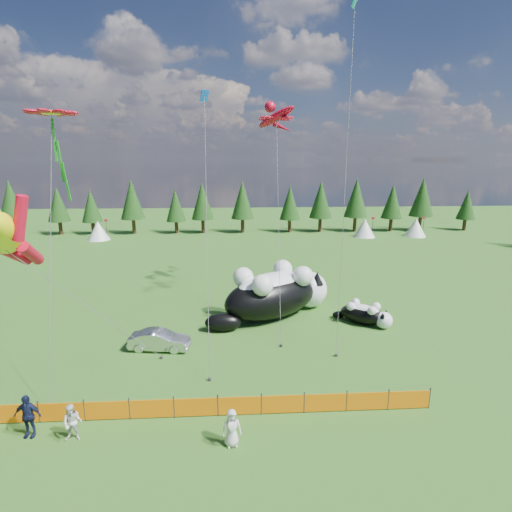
{
  "coord_description": "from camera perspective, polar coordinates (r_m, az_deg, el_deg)",
  "views": [
    {
      "loc": [
        1.79,
        -19.27,
        11.52
      ],
      "look_at": [
        3.17,
        4.0,
        5.91
      ],
      "focal_mm": 28.0,
      "sensor_mm": 36.0,
      "label": 1
    }
  ],
  "objects": [
    {
      "name": "tree_line",
      "position": [
        64.73,
        -4.99,
        6.83
      ],
      "size": [
        90.0,
        4.0,
        8.0
      ],
      "primitive_type": null,
      "color": "black",
      "rests_on": "ground"
    },
    {
      "name": "spectator_b",
      "position": [
        19.65,
        -24.75,
        -20.82
      ],
      "size": [
        0.81,
        0.48,
        1.65
      ],
      "primitive_type": "imported",
      "rotation": [
        0.0,
        0.0,
        -0.0
      ],
      "color": "silver",
      "rests_on": "ground"
    },
    {
      "name": "gecko_kite",
      "position": [
        33.37,
        2.87,
        19.2
      ],
      "size": [
        5.7,
        12.9,
        17.72
      ],
      "color": "red",
      "rests_on": "ground"
    },
    {
      "name": "flower_kite",
      "position": [
        24.7,
        -27.17,
        17.37
      ],
      "size": [
        3.07,
        7.43,
        15.0
      ],
      "color": "red",
      "rests_on": "ground"
    },
    {
      "name": "spectator_e",
      "position": [
        17.85,
        -3.49,
        -23.31
      ],
      "size": [
        0.88,
        0.66,
        1.64
      ],
      "primitive_type": "imported",
      "rotation": [
        0.0,
        0.0,
        0.18
      ],
      "color": "silver",
      "rests_on": "ground"
    },
    {
      "name": "diamond_kite_b",
      "position": [
        30.14,
        13.86,
        30.31
      ],
      "size": [
        2.27,
        7.02,
        22.57
      ],
      "color": "#0C937E",
      "rests_on": "ground"
    },
    {
      "name": "cat_large",
      "position": [
        30.1,
        3.02,
        -5.21
      ],
      "size": [
        9.63,
        7.56,
        3.9
      ],
      "rotation": [
        0.0,
        0.0,
        0.57
      ],
      "color": "black",
      "rests_on": "ground"
    },
    {
      "name": "spectator_c",
      "position": [
        20.63,
        -29.84,
        -19.2
      ],
      "size": [
        1.17,
        0.65,
        1.94
      ],
      "primitive_type": "imported",
      "rotation": [
        0.0,
        0.0,
        -0.06
      ],
      "color": "#141A38",
      "rests_on": "ground"
    },
    {
      "name": "diamond_kite_a",
      "position": [
        26.8,
        -7.34,
        19.96
      ],
      "size": [
        0.93,
        8.11,
        17.15
      ],
      "color": "blue",
      "rests_on": "ground"
    },
    {
      "name": "ground",
      "position": [
        22.52,
        -7.83,
        -17.36
      ],
      "size": [
        160.0,
        160.0,
        0.0
      ],
      "primitive_type": "plane",
      "color": "#183C0B",
      "rests_on": "ground"
    },
    {
      "name": "cat_small",
      "position": [
        30.01,
        15.33,
        -7.97
      ],
      "size": [
        3.78,
        3.28,
        1.61
      ],
      "rotation": [
        0.0,
        0.0,
        -0.66
      ],
      "color": "black",
      "rests_on": "ground"
    },
    {
      "name": "safety_fence",
      "position": [
        19.73,
        -8.56,
        -20.57
      ],
      "size": [
        22.06,
        0.06,
        1.1
      ],
      "color": "#262626",
      "rests_on": "ground"
    },
    {
      "name": "superhero_kite",
      "position": [
        20.01,
        -32.52,
        2.69
      ],
      "size": [
        8.43,
        7.91,
        11.99
      ],
      "color": "yellow",
      "rests_on": "ground"
    },
    {
      "name": "car",
      "position": [
        26.05,
        -13.62,
        -11.61
      ],
      "size": [
        3.9,
        1.79,
        1.24
      ],
      "primitive_type": "imported",
      "rotation": [
        0.0,
        0.0,
        1.44
      ],
      "color": "silver",
      "rests_on": "ground"
    },
    {
      "name": "festival_tents",
      "position": [
        60.83,
        5.37,
        3.91
      ],
      "size": [
        50.0,
        3.2,
        2.8
      ],
      "primitive_type": null,
      "color": "white",
      "rests_on": "ground"
    }
  ]
}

